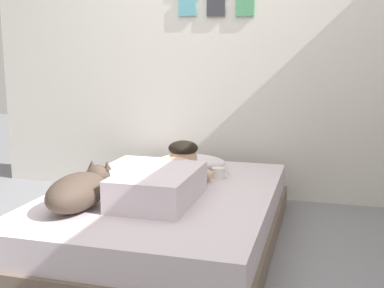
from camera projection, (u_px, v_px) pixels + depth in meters
name	position (u px, v px, depth m)	size (l,w,h in m)	color
ground_plane	(151.00, 271.00, 2.62)	(12.04, 12.04, 0.00)	gray
back_wall	(217.00, 46.00, 3.89)	(4.02, 0.12, 2.50)	silver
bed	(164.00, 217.00, 3.00)	(1.38, 1.93, 0.34)	#726051
pillow	(191.00, 162.00, 3.53)	(0.52, 0.32, 0.11)	silver
person_lying	(166.00, 177.00, 2.87)	(0.43, 0.92, 0.27)	silver
dog	(80.00, 190.00, 2.61)	(0.26, 0.57, 0.21)	#4C3D33
coffee_cup	(218.00, 173.00, 3.26)	(0.12, 0.09, 0.07)	white
cell_phone	(134.00, 184.00, 3.12)	(0.07, 0.14, 0.01)	black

